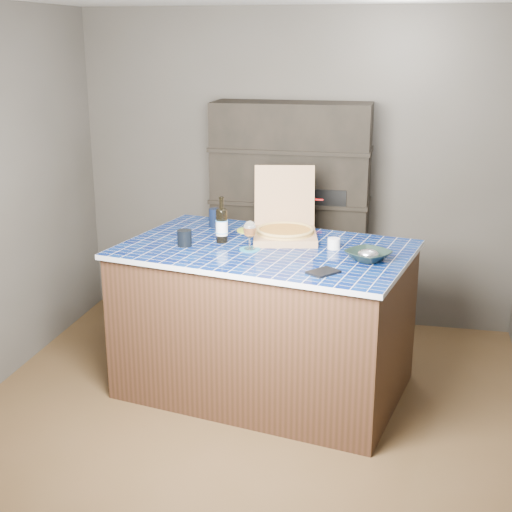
% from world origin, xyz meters
% --- Properties ---
extents(room, '(3.50, 3.50, 3.50)m').
position_xyz_m(room, '(0.00, 0.00, 1.25)').
color(room, '#503922').
rests_on(room, ground).
extents(shelving_unit, '(1.20, 0.41, 1.80)m').
position_xyz_m(shelving_unit, '(0.00, 1.53, 0.90)').
color(shelving_unit, black).
rests_on(shelving_unit, floor).
extents(kitchen_island, '(1.98, 1.47, 0.99)m').
position_xyz_m(kitchen_island, '(0.03, 0.42, 0.49)').
color(kitchen_island, '#44271B').
rests_on(kitchen_island, floor).
extents(pizza_box, '(0.50, 0.57, 0.45)m').
position_xyz_m(pizza_box, '(0.11, 0.64, 1.05)').
color(pizza_box, '#9A6A4F').
rests_on(pizza_box, kitchen_island).
extents(mead_bottle, '(0.08, 0.08, 0.30)m').
position_xyz_m(mead_bottle, '(-0.27, 0.47, 1.10)').
color(mead_bottle, black).
rests_on(mead_bottle, kitchen_island).
extents(teal_trivet, '(0.13, 0.13, 0.01)m').
position_xyz_m(teal_trivet, '(-0.06, 0.34, 0.99)').
color(teal_trivet, '#1B6F8E').
rests_on(teal_trivet, kitchen_island).
extents(wine_glass, '(0.08, 0.08, 0.18)m').
position_xyz_m(wine_glass, '(-0.06, 0.34, 1.12)').
color(wine_glass, white).
rests_on(wine_glass, teal_trivet).
extents(tumbler, '(0.09, 0.09, 0.10)m').
position_xyz_m(tumbler, '(-0.48, 0.34, 1.04)').
color(tumbler, black).
rests_on(tumbler, kitchen_island).
extents(dvd_case, '(0.20, 0.21, 0.01)m').
position_xyz_m(dvd_case, '(0.45, -0.03, 0.99)').
color(dvd_case, black).
rests_on(dvd_case, kitchen_island).
extents(bowl, '(0.35, 0.35, 0.06)m').
position_xyz_m(bowl, '(0.68, 0.27, 1.02)').
color(bowl, black).
rests_on(bowl, kitchen_island).
extents(foil_contents, '(0.13, 0.11, 0.06)m').
position_xyz_m(foil_contents, '(0.68, 0.27, 1.03)').
color(foil_contents, silver).
rests_on(foil_contents, bowl).
extents(white_jar, '(0.08, 0.08, 0.07)m').
position_xyz_m(white_jar, '(0.45, 0.47, 1.02)').
color(white_jar, white).
rests_on(white_jar, kitchen_island).
extents(navy_cup, '(0.08, 0.08, 0.13)m').
position_xyz_m(navy_cup, '(-0.43, 0.85, 1.05)').
color(navy_cup, black).
rests_on(navy_cup, kitchen_island).
extents(green_trivet, '(0.18, 0.18, 0.01)m').
position_xyz_m(green_trivet, '(-0.16, 0.79, 0.99)').
color(green_trivet, '#B6C92B').
rests_on(green_trivet, kitchen_island).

